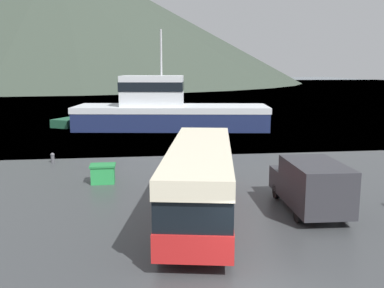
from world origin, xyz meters
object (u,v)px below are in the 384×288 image
object	(u,v)px
tour_bus	(200,177)
storage_bin	(103,174)
fishing_boat	(167,110)
delivery_van	(311,184)
small_boat	(74,122)

from	to	relation	value
tour_bus	storage_bin	size ratio (longest dim) A/B	8.29
fishing_boat	storage_bin	distance (m)	21.38
delivery_van	storage_bin	world-z (taller)	delivery_van
tour_bus	storage_bin	distance (m)	7.58
tour_bus	delivery_van	xyz separation A→B (m)	(4.95, 0.02, -0.51)
small_boat	tour_bus	bearing A→B (deg)	136.69
fishing_boat	storage_bin	xyz separation A→B (m)	(-5.04, -20.73, -1.47)
tour_bus	small_boat	distance (m)	31.94
tour_bus	fishing_boat	size ratio (longest dim) A/B	0.56
fishing_boat	small_boat	xyz separation A→B (m)	(-9.99, 3.79, -1.56)
tour_bus	storage_bin	xyz separation A→B (m)	(-4.56, 5.94, -1.20)
delivery_van	small_boat	size ratio (longest dim) A/B	0.96
fishing_boat	storage_bin	bearing A→B (deg)	-5.39
fishing_boat	delivery_van	bearing A→B (deg)	17.78
delivery_van	fishing_boat	xyz separation A→B (m)	(-4.46, 26.65, 0.78)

